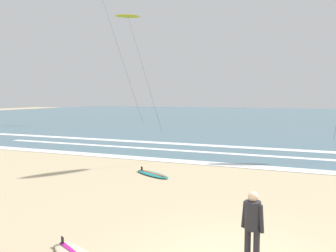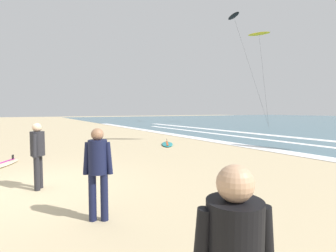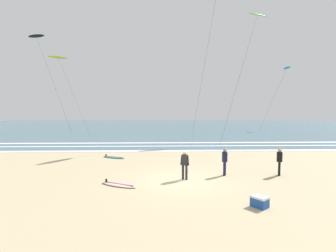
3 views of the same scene
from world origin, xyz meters
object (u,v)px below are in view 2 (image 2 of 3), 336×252
at_px(surfer_background_far, 38,150).
at_px(surfer_mid_group, 98,166).
at_px(surfboard_right_spare, 167,144).
at_px(kite_yellow_low_near, 259,34).
at_px(kite_black_high_left, 234,17).

relative_size(surfer_background_far, surfer_mid_group, 1.00).
xyz_separation_m(surfer_background_far, surfboard_right_spare, (-5.19, 6.62, -0.91)).
relative_size(surfboard_right_spare, kite_yellow_low_near, 0.16).
bearing_deg(surfer_mid_group, surfboard_right_spare, 142.69).
bearing_deg(surfer_background_far, kite_yellow_low_near, 122.14).
xyz_separation_m(kite_yellow_low_near, kite_black_high_left, (-2.06, -3.22, 2.65)).
height_order(surfboard_right_spare, kite_yellow_low_near, kite_yellow_low_near).
distance_m(surfer_background_far, surfboard_right_spare, 8.46).
relative_size(surfer_mid_group, surfboard_right_spare, 0.75).
bearing_deg(surfboard_right_spare, kite_black_high_left, 127.68).
distance_m(surfer_mid_group, kite_black_high_left, 39.15).
height_order(surfer_mid_group, surfboard_right_spare, surfer_mid_group).
distance_m(surfer_mid_group, kite_yellow_low_near, 39.35).
bearing_deg(surfboard_right_spare, kite_yellow_low_near, 120.37).
bearing_deg(surfer_mid_group, surfer_background_far, -162.20).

